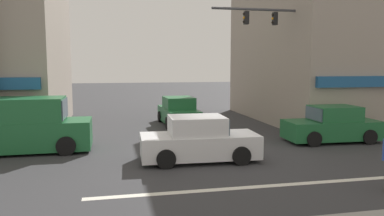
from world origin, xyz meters
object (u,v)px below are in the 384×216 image
sedan_parked_curbside (178,112)px  sedan_approaching_near (199,141)px  traffic_light_mast (288,48)px  utility_pole_far_right (331,58)px  sedan_crossing_rightbound (332,126)px  van_crossing_leftbound (27,126)px

sedan_parked_curbside → sedan_approaching_near: 8.08m
traffic_light_mast → sedan_parked_curbside: bearing=141.6°
utility_pole_far_right → sedan_crossing_rightbound: bearing=-120.8°
traffic_light_mast → sedan_approaching_near: bearing=-141.4°
utility_pole_far_right → sedan_parked_curbside: size_ratio=1.75×
sedan_crossing_rightbound → sedan_parked_curbside: (-5.78, 6.07, 0.00)m
sedan_crossing_rightbound → sedan_approaching_near: (-6.48, -1.99, 0.00)m
van_crossing_leftbound → traffic_light_mast: bearing=8.0°
traffic_light_mast → sedan_crossing_rightbound: traffic_light_mast is taller
sedan_parked_curbside → utility_pole_far_right: bearing=-6.1°
sedan_approaching_near → sedan_crossing_rightbound: bearing=17.0°
sedan_parked_curbside → van_crossing_leftbound: bearing=-142.1°
sedan_crossing_rightbound → traffic_light_mast: bearing=114.5°
sedan_parked_curbside → sedan_approaching_near: same height
utility_pole_far_right → sedan_parked_curbside: utility_pole_far_right is taller
traffic_light_mast → sedan_crossing_rightbound: (1.06, -2.33, -3.46)m
utility_pole_far_right → sedan_approaching_near: 12.28m
sedan_crossing_rightbound → sedan_parked_curbside: same height
sedan_approaching_near → utility_pole_far_right: bearing=36.7°
utility_pole_far_right → sedan_approaching_near: (-9.54, -7.10, -3.07)m
utility_pole_far_right → sedan_approaching_near: bearing=-143.3°
utility_pole_far_right → sedan_crossing_rightbound: utility_pole_far_right is taller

